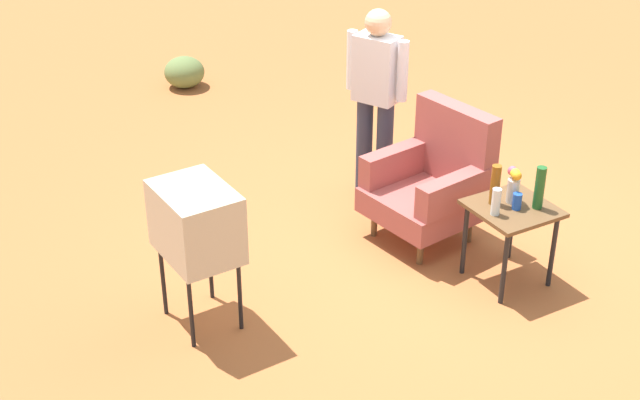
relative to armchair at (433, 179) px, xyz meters
name	(u,v)px	position (x,y,z in m)	size (l,w,h in m)	color
ground_plane	(438,240)	(0.11, 0.01, -0.50)	(60.00, 60.00, 0.00)	#AD6033
armchair	(433,179)	(0.00, 0.00, 0.00)	(0.87, 0.88, 1.06)	brown
side_table	(512,218)	(0.80, 0.10, 0.03)	(0.56, 0.56, 0.61)	black
tv_on_stand	(196,223)	(0.18, -2.05, 0.28)	(0.62, 0.48, 1.03)	black
person_standing	(376,92)	(-0.85, -0.01, 0.44)	(0.52, 0.36, 1.64)	#2D3347
bottle_short_clear	(496,202)	(0.83, -0.08, 0.22)	(0.06, 0.06, 0.20)	silver
bottle_tall_amber	(495,185)	(0.70, 0.01, 0.27)	(0.07, 0.07, 0.30)	brown
bottle_wine_green	(540,188)	(0.90, 0.24, 0.28)	(0.07, 0.07, 0.32)	#1E5623
soda_can_blue	(517,201)	(0.84, 0.10, 0.18)	(0.07, 0.07, 0.12)	blue
flower_vase	(514,184)	(0.75, 0.14, 0.26)	(0.15, 0.10, 0.27)	silver
shrub_mid	(184,72)	(-4.01, -0.50, -0.32)	(0.45, 0.45, 0.35)	olive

